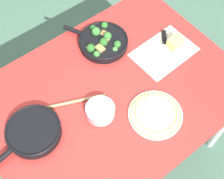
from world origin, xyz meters
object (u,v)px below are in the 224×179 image
wooden_spoon (54,106)px  prep_bowl_steel (100,111)px  skillet_broccoli (103,41)px  cheese_block (175,42)px  dinner_plate_stack (155,114)px  skillet_eggs (33,132)px  grater_knife (165,44)px

wooden_spoon → prep_bowl_steel: (0.15, -0.16, 0.02)m
skillet_broccoli → cheese_block: size_ratio=4.13×
cheese_block → dinner_plate_stack: (-0.36, -0.25, -0.01)m
skillet_broccoli → wooden_spoon: size_ratio=0.90×
cheese_block → dinner_plate_stack: 0.43m
skillet_eggs → cheese_block: bearing=169.7°
wooden_spoon → dinner_plate_stack: dinner_plate_stack is taller
dinner_plate_stack → prep_bowl_steel: size_ratio=1.87×
skillet_broccoli → cheese_block: bearing=-155.5°
skillet_broccoli → skillet_eggs: 0.60m
grater_knife → cheese_block: (0.04, -0.03, 0.02)m
wooden_spoon → cheese_block: size_ratio=4.59×
skillet_broccoli → skillet_eggs: (-0.55, -0.22, -0.00)m
skillet_eggs → prep_bowl_steel: size_ratio=2.68×
cheese_block → prep_bowl_steel: (-0.55, -0.08, -0.00)m
wooden_spoon → dinner_plate_stack: size_ratio=1.53×
skillet_eggs → grater_knife: (0.81, 0.01, -0.02)m
skillet_broccoli → dinner_plate_stack: (-0.06, -0.49, -0.01)m
dinner_plate_stack → cheese_block: bearing=34.3°
prep_bowl_steel → dinner_plate_stack: bearing=-39.8°
dinner_plate_stack → prep_bowl_steel: prep_bowl_steel is taller
cheese_block → dinner_plate_stack: cheese_block is taller
prep_bowl_steel → grater_knife: bearing=12.6°
skillet_eggs → grater_knife: 0.81m
grater_knife → dinner_plate_stack: size_ratio=0.83×
cheese_block → prep_bowl_steel: bearing=-171.6°
skillet_eggs → wooden_spoon: (0.15, 0.06, -0.02)m
skillet_broccoli → skillet_eggs: bearing=85.2°
wooden_spoon → grater_knife: bearing=-160.4°
grater_knife → cheese_block: cheese_block is taller
skillet_broccoli → grater_knife: (0.26, -0.21, -0.02)m
grater_knife → skillet_broccoli: bearing=-89.3°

